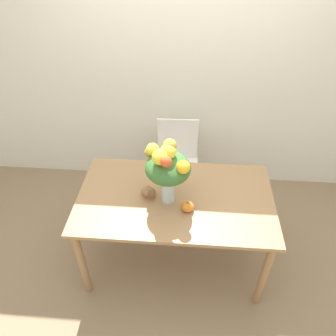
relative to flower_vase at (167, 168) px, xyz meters
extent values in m
plane|color=#8E7556|center=(0.06, 0.03, -1.09)|extent=(12.00, 12.00, 0.00)
cube|color=silver|center=(0.06, 1.21, 0.26)|extent=(8.00, 0.06, 2.70)
cube|color=#9E754C|center=(0.06, 0.03, -0.33)|extent=(1.51, 0.87, 0.03)
cylinder|color=#9E754C|center=(-0.64, -0.34, -0.72)|extent=(0.06, 0.06, 0.74)
cylinder|color=#9E754C|center=(0.75, -0.34, -0.72)|extent=(0.06, 0.06, 0.74)
cylinder|color=#9E754C|center=(-0.64, 0.41, -0.72)|extent=(0.06, 0.06, 0.74)
cylinder|color=#9E754C|center=(0.75, 0.41, -0.72)|extent=(0.06, 0.06, 0.74)
cylinder|color=silver|center=(0.00, 0.00, -0.19)|extent=(0.10, 0.10, 0.25)
cylinder|color=silver|center=(0.00, 0.00, -0.27)|extent=(0.09, 0.09, 0.09)
cylinder|color=#38662D|center=(0.02, 0.00, -0.15)|extent=(0.01, 0.01, 0.31)
cylinder|color=#38662D|center=(0.01, 0.02, -0.15)|extent=(0.01, 0.00, 0.31)
cylinder|color=#38662D|center=(-0.01, 0.01, -0.15)|extent=(0.01, 0.00, 0.31)
cylinder|color=#38662D|center=(-0.01, -0.01, -0.15)|extent=(0.01, 0.01, 0.31)
cylinder|color=#38662D|center=(0.01, -0.02, -0.15)|extent=(0.01, 0.01, 0.31)
ellipsoid|color=#38662D|center=(0.00, 0.00, 0.00)|extent=(0.33, 0.33, 0.20)
sphere|color=yellow|center=(0.00, 0.00, 0.14)|extent=(0.11, 0.11, 0.11)
sphere|color=#AD9E33|center=(-0.14, 0.12, 0.04)|extent=(0.08, 0.08, 0.08)
sphere|color=yellow|center=(-0.05, -0.05, 0.13)|extent=(0.11, 0.11, 0.11)
sphere|color=yellow|center=(-0.11, 0.08, 0.10)|extent=(0.09, 0.09, 0.09)
sphere|color=#AD9E33|center=(0.01, 0.03, 0.17)|extent=(0.10, 0.10, 0.10)
sphere|color=yellow|center=(0.11, -0.08, 0.08)|extent=(0.09, 0.09, 0.09)
sphere|color=#D64C23|center=(0.00, -0.11, 0.14)|extent=(0.08, 0.08, 0.08)
ellipsoid|color=orange|center=(0.15, -0.10, -0.28)|extent=(0.09, 0.09, 0.08)
cylinder|color=brown|center=(0.15, -0.10, -0.24)|extent=(0.01, 0.01, 0.02)
ellipsoid|color=#936642|center=(-0.15, 0.03, -0.27)|extent=(0.11, 0.08, 0.09)
cone|color=orange|center=(-0.15, 0.06, -0.27)|extent=(0.11, 0.11, 0.09)
sphere|color=#936642|center=(-0.15, -0.02, -0.24)|extent=(0.04, 0.04, 0.04)
cube|color=white|center=(0.04, 0.73, -0.63)|extent=(0.43, 0.43, 0.02)
cylinder|color=white|center=(-0.13, 0.56, -0.86)|extent=(0.04, 0.04, 0.44)
cylinder|color=white|center=(0.21, 0.57, -0.86)|extent=(0.04, 0.04, 0.44)
cylinder|color=white|center=(-0.14, 0.90, -0.86)|extent=(0.04, 0.04, 0.44)
cylinder|color=white|center=(0.20, 0.91, -0.86)|extent=(0.04, 0.04, 0.44)
cube|color=white|center=(0.03, 0.93, -0.40)|extent=(0.40, 0.03, 0.45)
camera|label=1|loc=(0.14, -1.76, 1.46)|focal=35.00mm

